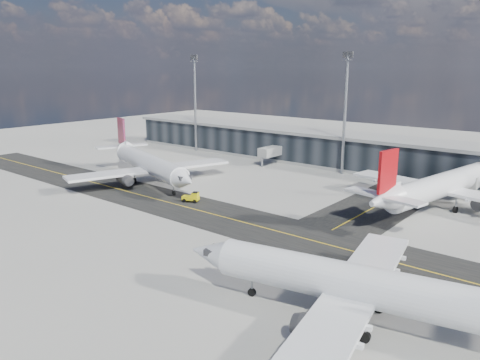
% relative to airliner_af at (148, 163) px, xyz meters
% --- Properties ---
extents(ground, '(300.00, 300.00, 0.00)m').
position_rel_airliner_af_xyz_m(ground, '(30.00, -12.48, -4.26)').
color(ground, gray).
rests_on(ground, ground).
extents(taxiway_lanes, '(180.00, 63.00, 0.03)m').
position_rel_airliner_af_xyz_m(taxiway_lanes, '(33.91, -1.74, -4.25)').
color(taxiway_lanes, black).
rests_on(taxiway_lanes, ground).
extents(terminal_concourse, '(152.00, 19.80, 8.80)m').
position_rel_airliner_af_xyz_m(terminal_concourse, '(30.04, 42.46, -0.17)').
color(terminal_concourse, black).
rests_on(terminal_concourse, ground).
extents(floodlight_masts, '(102.50, 0.70, 28.90)m').
position_rel_airliner_af_xyz_m(floodlight_masts, '(30.00, 35.52, 11.34)').
color(floodlight_masts, gray).
rests_on(floodlight_masts, ground).
extents(airliner_af, '(42.52, 36.69, 12.91)m').
position_rel_airliner_af_xyz_m(airliner_af, '(0.00, 0.00, 0.00)').
color(airliner_af, white).
rests_on(airliner_af, ground).
extents(airliner_redtail, '(37.64, 43.92, 13.04)m').
position_rel_airliner_af_xyz_m(airliner_redtail, '(57.48, 20.70, 0.04)').
color(airliner_redtail, white).
rests_on(airliner_redtail, ground).
extents(airliner_near, '(41.86, 35.91, 12.45)m').
position_rel_airliner_af_xyz_m(airliner_near, '(64.62, -25.53, -0.15)').
color(airliner_near, silver).
rests_on(airliner_near, ground).
extents(baggage_tug, '(3.54, 2.70, 2.00)m').
position_rel_airliner_af_xyz_m(baggage_tug, '(19.29, -5.38, -3.26)').
color(baggage_tug, yellow).
rests_on(baggage_tug, ground).
extents(service_van, '(3.02, 5.57, 1.48)m').
position_rel_airliner_af_xyz_m(service_van, '(45.91, 25.87, -3.52)').
color(service_van, white).
rests_on(service_van, ground).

